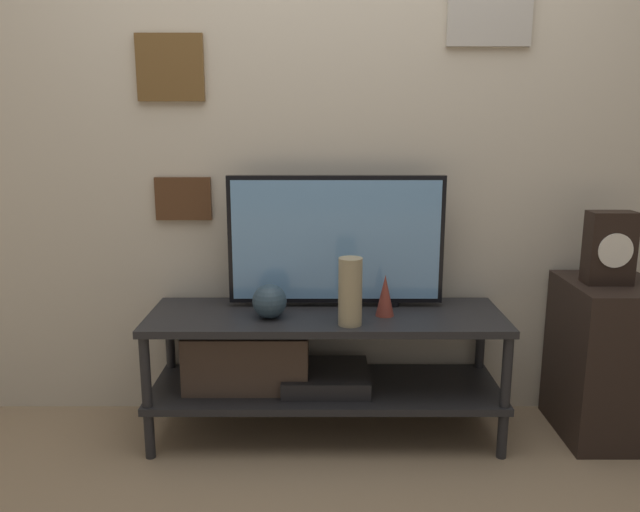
{
  "coord_description": "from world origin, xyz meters",
  "views": [
    {
      "loc": [
        -0.02,
        -2.18,
        1.31
      ],
      "look_at": [
        -0.02,
        0.27,
        0.78
      ],
      "focal_mm": 35.0,
      "sensor_mm": 36.0,
      "label": 1
    }
  ],
  "objects_px": {
    "vase_round_glass": "(269,301)",
    "vase_slim_bronze": "(385,295)",
    "television": "(335,240)",
    "vase_tall_ceramic": "(350,292)",
    "mantel_clock": "(609,248)"
  },
  "relations": [
    {
      "from": "vase_round_glass",
      "to": "vase_slim_bronze",
      "type": "bearing_deg",
      "value": 3.82
    },
    {
      "from": "television",
      "to": "vase_tall_ceramic",
      "type": "relative_size",
      "value": 3.39
    },
    {
      "from": "vase_round_glass",
      "to": "vase_slim_bronze",
      "type": "xyz_separation_m",
      "value": [
        0.46,
        0.03,
        0.02
      ]
    },
    {
      "from": "vase_slim_bronze",
      "to": "vase_tall_ceramic",
      "type": "xyz_separation_m",
      "value": [
        -0.15,
        -0.12,
        0.05
      ]
    },
    {
      "from": "vase_round_glass",
      "to": "mantel_clock",
      "type": "relative_size",
      "value": 0.47
    },
    {
      "from": "vase_round_glass",
      "to": "mantel_clock",
      "type": "bearing_deg",
      "value": 2.37
    },
    {
      "from": "television",
      "to": "vase_tall_ceramic",
      "type": "bearing_deg",
      "value": -78.46
    },
    {
      "from": "mantel_clock",
      "to": "vase_tall_ceramic",
      "type": "bearing_deg",
      "value": -172.32
    },
    {
      "from": "vase_tall_ceramic",
      "to": "mantel_clock",
      "type": "bearing_deg",
      "value": 7.68
    },
    {
      "from": "television",
      "to": "vase_tall_ceramic",
      "type": "xyz_separation_m",
      "value": [
        0.05,
        -0.24,
        -0.15
      ]
    },
    {
      "from": "vase_slim_bronze",
      "to": "mantel_clock",
      "type": "xyz_separation_m",
      "value": [
        0.9,
        0.03,
        0.19
      ]
    },
    {
      "from": "television",
      "to": "mantel_clock",
      "type": "xyz_separation_m",
      "value": [
        1.1,
        -0.1,
        -0.01
      ]
    },
    {
      "from": "vase_round_glass",
      "to": "vase_slim_bronze",
      "type": "relative_size",
      "value": 0.81
    },
    {
      "from": "television",
      "to": "vase_tall_ceramic",
      "type": "distance_m",
      "value": 0.29
    },
    {
      "from": "vase_tall_ceramic",
      "to": "mantel_clock",
      "type": "xyz_separation_m",
      "value": [
        1.05,
        0.14,
        0.14
      ]
    }
  ]
}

